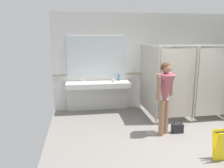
{
  "coord_description": "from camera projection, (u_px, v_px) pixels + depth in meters",
  "views": [
    {
      "loc": [
        -2.26,
        -4.17,
        2.18
      ],
      "look_at": [
        -1.54,
        0.58,
        1.15
      ],
      "focal_mm": 36.91,
      "sensor_mm": 36.0,
      "label": 1
    }
  ],
  "objects": [
    {
      "name": "wall_back_tile_band",
      "position": [
        153.0,
        73.0,
        6.99
      ],
      "size": [
        5.96,
        0.01,
        0.06
      ],
      "primitive_type": "cube",
      "color": "#9E937F",
      "rests_on": "wall_back"
    },
    {
      "name": "mirror_panel",
      "position": [
        97.0,
        56.0,
        6.62
      ],
      "size": [
        1.7,
        0.02,
        1.14
      ],
      "primitive_type": "cube",
      "color": "silver",
      "rests_on": "wall_back"
    },
    {
      "name": "wet_floor_sign",
      "position": [
        222.0,
        145.0,
        4.03
      ],
      "size": [
        0.28,
        0.19,
        0.55
      ],
      "color": "yellow",
      "rests_on": "ground_plane"
    },
    {
      "name": "bathroom_stalls",
      "position": [
        203.0,
        79.0,
        6.2
      ],
      "size": [
        2.94,
        1.5,
        1.96
      ],
      "color": "#B2AD9E",
      "rests_on": "ground_plane"
    },
    {
      "name": "handbag",
      "position": [
        177.0,
        128.0,
        5.21
      ],
      "size": [
        0.25,
        0.12,
        0.35
      ],
      "color": "black",
      "rests_on": "ground_plane"
    },
    {
      "name": "soap_dispenser",
      "position": [
        119.0,
        78.0,
        6.74
      ],
      "size": [
        0.07,
        0.07,
        0.18
      ],
      "color": "teal",
      "rests_on": "vanity_counter"
    },
    {
      "name": "paper_cup",
      "position": [
        113.0,
        81.0,
        6.52
      ],
      "size": [
        0.07,
        0.07,
        0.09
      ],
      "primitive_type": "cylinder",
      "color": "beige",
      "rests_on": "vanity_counter"
    },
    {
      "name": "ground_plane",
      "position": [
        189.0,
        143.0,
        4.83
      ],
      "size": [
        5.96,
        5.54,
        0.1
      ],
      "primitive_type": "cube",
      "color": "gray"
    },
    {
      "name": "vanity_counter",
      "position": [
        98.0,
        90.0,
        6.64
      ],
      "size": [
        1.8,
        0.53,
        0.98
      ],
      "color": "silver",
      "rests_on": "ground_plane"
    },
    {
      "name": "wall_back",
      "position": [
        153.0,
        61.0,
        6.98
      ],
      "size": [
        5.96,
        0.12,
        2.8
      ],
      "primitive_type": "cube",
      "color": "silver",
      "rests_on": "ground_plane"
    },
    {
      "name": "person_standing",
      "position": [
        165.0,
        90.0,
        4.95
      ],
      "size": [
        0.56,
        0.56,
        1.62
      ],
      "color": "#8C664C",
      "rests_on": "ground_plane"
    }
  ]
}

